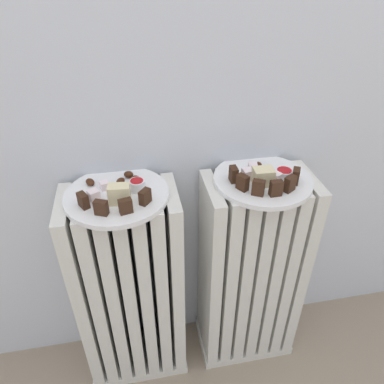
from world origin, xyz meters
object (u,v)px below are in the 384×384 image
(jam_bowl_right, at_px, (284,173))
(fork, at_px, (261,179))
(radiator_left, at_px, (131,292))
(jam_bowl_left, at_px, (137,185))
(plate_left, at_px, (117,195))
(plate_right, at_px, (263,180))
(radiator_right, at_px, (250,275))

(jam_bowl_right, xyz_separation_m, fork, (-0.06, -0.00, -0.01))
(radiator_left, height_order, jam_bowl_left, jam_bowl_left)
(radiator_left, xyz_separation_m, jam_bowl_left, (0.05, 0.00, 0.36))
(plate_left, relative_size, fork, 2.42)
(plate_right, relative_size, jam_bowl_left, 6.68)
(jam_bowl_left, height_order, fork, jam_bowl_left)
(plate_left, bearing_deg, jam_bowl_right, -0.56)
(radiator_right, bearing_deg, plate_left, 180.00)
(plate_right, height_order, jam_bowl_right, jam_bowl_right)
(radiator_left, bearing_deg, radiator_right, 0.00)
(jam_bowl_left, xyz_separation_m, jam_bowl_right, (0.36, -0.01, -0.00))
(plate_right, relative_size, jam_bowl_right, 5.61)
(radiator_left, bearing_deg, plate_left, 180.00)
(radiator_right, xyz_separation_m, jam_bowl_right, (0.05, -0.00, 0.35))
(plate_left, distance_m, jam_bowl_left, 0.05)
(plate_left, xyz_separation_m, fork, (0.35, -0.01, 0.01))
(plate_right, distance_m, jam_bowl_right, 0.05)
(jam_bowl_left, bearing_deg, radiator_left, -176.52)
(jam_bowl_left, bearing_deg, plate_left, -176.52)
(fork, bearing_deg, jam_bowl_left, 177.91)
(fork, bearing_deg, plate_right, 46.03)
(fork, bearing_deg, jam_bowl_right, 3.85)
(jam_bowl_left, bearing_deg, radiator_right, -0.55)
(radiator_right, xyz_separation_m, fork, (-0.01, -0.01, 0.34))
(jam_bowl_left, bearing_deg, fork, -2.09)
(radiator_left, height_order, radiator_right, same)
(fork, bearing_deg, plate_left, 178.69)
(jam_bowl_left, height_order, jam_bowl_right, jam_bowl_left)
(plate_right, xyz_separation_m, jam_bowl_right, (0.05, -0.00, 0.02))
(radiator_left, height_order, plate_left, plate_left)
(radiator_left, xyz_separation_m, plate_right, (0.35, 0.00, 0.34))
(radiator_left, relative_size, plate_right, 2.69)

